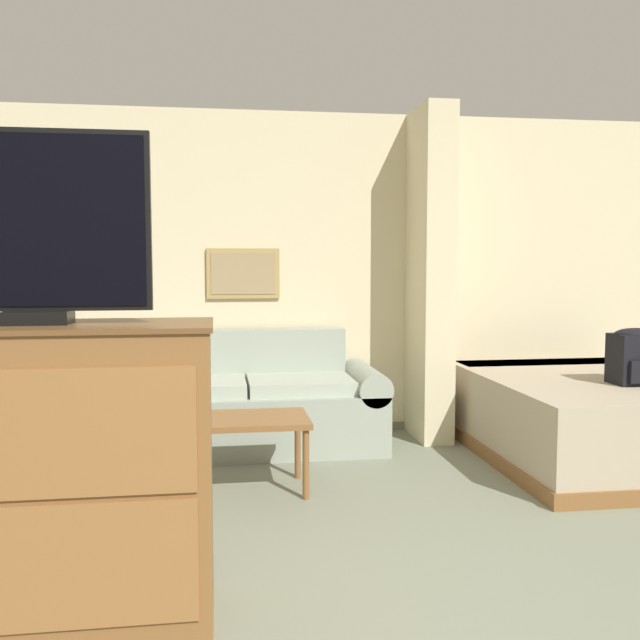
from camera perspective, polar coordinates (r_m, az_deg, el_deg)
name	(u,v)px	position (r m, az deg, el deg)	size (l,w,h in m)	color
wall_back	(290,275)	(5.84, -2.42, 3.60)	(6.61, 0.16, 2.60)	beige
wall_partition_pillar	(430,275)	(5.70, 8.78, 3.58)	(0.24, 0.60, 2.60)	beige
couch	(246,405)	(5.44, -5.90, -6.81)	(2.05, 0.84, 0.87)	#99A393
coffee_table	(255,427)	(4.42, -5.23, -8.50)	(0.65, 0.50, 0.46)	brown
side_table	(88,389)	(5.52, -18.05, -5.27)	(0.38, 0.38, 0.60)	brown
table_lamp	(87,337)	(5.46, -18.15, -1.29)	(0.34, 0.34, 0.40)	tan
tv_dresser	(43,476)	(2.99, -21.28, -11.56)	(1.30, 0.51, 1.17)	brown
tv	(35,227)	(2.88, -21.84, 6.92)	(0.85, 0.16, 0.73)	black
bed	(586,416)	(5.49, 20.53, -7.24)	(1.51, 2.02, 0.59)	brown
backpack	(636,355)	(5.21, 23.95, -2.59)	(0.31, 0.26, 0.38)	black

